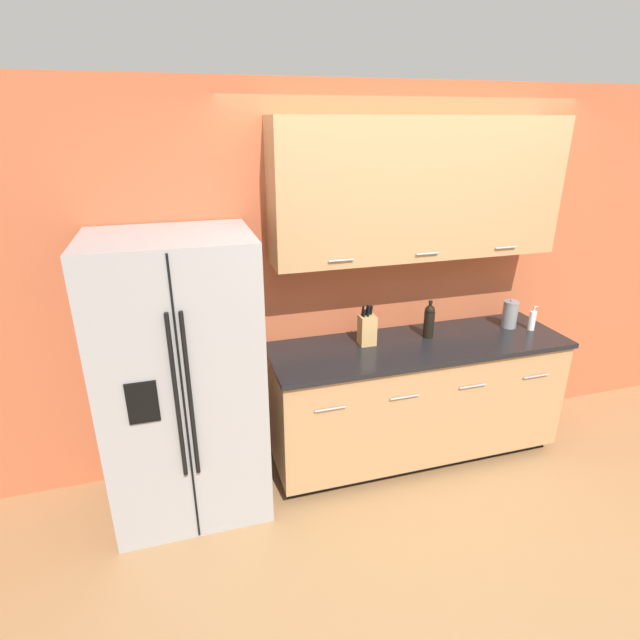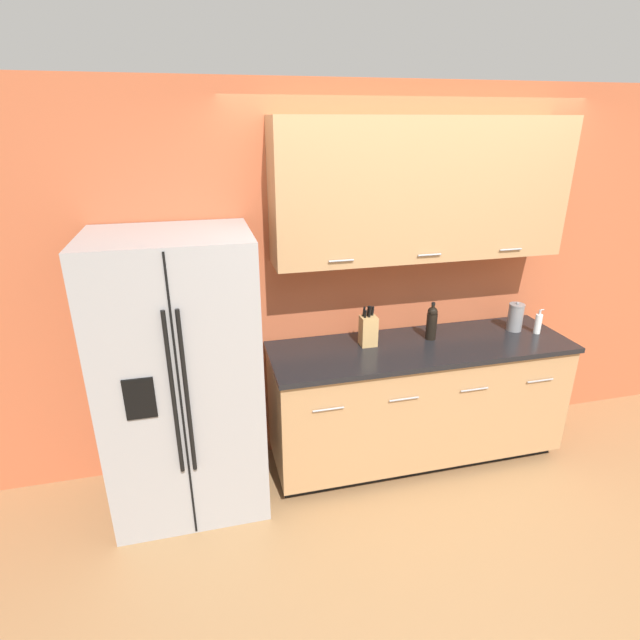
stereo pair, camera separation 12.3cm
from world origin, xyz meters
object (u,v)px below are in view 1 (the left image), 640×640
object	(u,v)px
refrigerator	(183,381)
knife_block	(367,329)
soap_dispenser	(532,320)
steel_canister	(510,314)
wine_bottle	(429,320)

from	to	relation	value
refrigerator	knife_block	distance (m)	1.25
knife_block	soap_dispenser	bearing A→B (deg)	-4.69
refrigerator	steel_canister	size ratio (longest dim) A/B	8.18
refrigerator	knife_block	xyz separation A→B (m)	(1.24, 0.12, 0.14)
refrigerator	steel_canister	xyz separation A→B (m)	(2.37, 0.11, 0.13)
wine_bottle	steel_canister	bearing A→B (deg)	-0.33
knife_block	steel_canister	world-z (taller)	knife_block
soap_dispenser	steel_canister	world-z (taller)	steel_canister
steel_canister	knife_block	bearing A→B (deg)	179.43
knife_block	soap_dispenser	distance (m)	1.26
refrigerator	wine_bottle	distance (m)	1.72
refrigerator	knife_block	world-z (taller)	refrigerator
refrigerator	wine_bottle	bearing A→B (deg)	3.82
soap_dispenser	steel_canister	distance (m)	0.16
refrigerator	steel_canister	distance (m)	2.38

